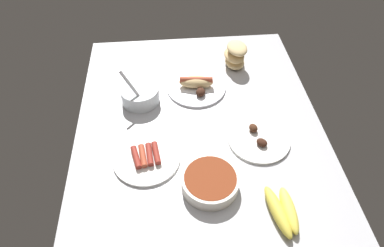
% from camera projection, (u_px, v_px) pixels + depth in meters
% --- Properties ---
extents(ground_plane, '(1.20, 0.90, 0.03)m').
position_uv_depth(ground_plane, '(200.00, 134.00, 1.22)').
color(ground_plane, '#B2B2B7').
extents(bread_stack, '(0.13, 0.11, 0.11)m').
position_uv_depth(bread_stack, '(235.00, 55.00, 1.43)').
color(bread_stack, '#E5C689').
rests_on(bread_stack, ground_plane).
extents(bowl_coleslaw, '(0.15, 0.15, 0.16)m').
position_uv_depth(bowl_coleslaw, '(140.00, 94.00, 1.29)').
color(bowl_coleslaw, silver).
rests_on(bowl_coleslaw, ground_plane).
extents(bowl_chili, '(0.18, 0.18, 0.05)m').
position_uv_depth(bowl_chili, '(210.00, 181.00, 1.03)').
color(bowl_chili, white).
rests_on(bowl_chili, ground_plane).
extents(plate_hotdog_assembled, '(0.24, 0.24, 0.06)m').
position_uv_depth(plate_hotdog_assembled, '(196.00, 85.00, 1.35)').
color(plate_hotdog_assembled, white).
rests_on(plate_hotdog_assembled, ground_plane).
extents(plate_grilled_meat, '(0.22, 0.22, 0.04)m').
position_uv_depth(plate_grilled_meat, '(259.00, 139.00, 1.17)').
color(plate_grilled_meat, white).
rests_on(plate_grilled_meat, ground_plane).
extents(plate_sausages, '(0.23, 0.23, 0.03)m').
position_uv_depth(plate_sausages, '(147.00, 157.00, 1.11)').
color(plate_sausages, white).
rests_on(plate_sausages, ground_plane).
extents(banana_bunch, '(0.18, 0.09, 0.04)m').
position_uv_depth(banana_bunch, '(283.00, 211.00, 0.97)').
color(banana_bunch, gold).
rests_on(banana_bunch, ground_plane).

